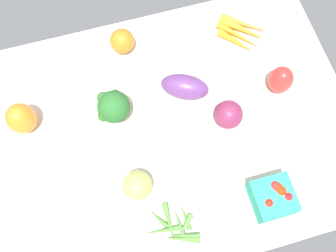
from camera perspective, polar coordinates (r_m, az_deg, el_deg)
The scene contains 11 objects.
tablecloth at distance 111.42cm, azimuth 0.00°, elevation -0.56°, with size 104.00×76.00×2.00cm, color beige.
eggplant at distance 111.93cm, azimuth 2.42°, elevation 5.65°, with size 13.67×6.98×6.98cm, color #603674.
berry_basket at distance 105.35cm, azimuth 14.86°, elevation -9.86°, with size 10.17×10.17×6.80cm.
okra_pile at distance 103.21cm, azimuth 1.18°, elevation -14.47°, with size 13.63×12.02×1.95cm.
bell_pepper_red at distance 115.73cm, azimuth 15.84°, elevation 6.38°, with size 6.82×6.82×9.51cm, color red.
heirloom_tomato_orange at distance 119.84cm, azimuth -6.59°, elevation 12.00°, with size 7.36×7.36×7.36cm, color orange.
heirloom_tomato_green at distance 102.22cm, azimuth -4.40°, elevation -8.48°, with size 7.71×7.71×7.71cm, color #9FB055.
broccoli_head at distance 106.44cm, azimuth -7.89°, elevation 2.74°, with size 9.17×9.12×11.55cm.
bell_pepper_orange at distance 113.16cm, azimuth -20.30°, elevation 1.01°, with size 7.93×7.93×10.12cm, color orange.
red_onion_center at distance 108.98cm, azimuth 8.65°, elevation 1.63°, with size 7.96×7.96×7.96cm, color #7B274A.
carrot_bunch at distance 125.77cm, azimuth 10.49°, elevation 13.13°, with size 16.24×16.16×2.92cm.
Camera 1 is at (-10.71, -37.67, 105.31)cm, focal length 42.51 mm.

